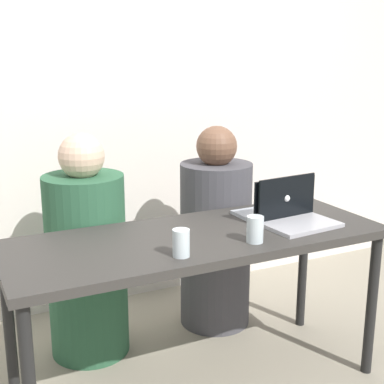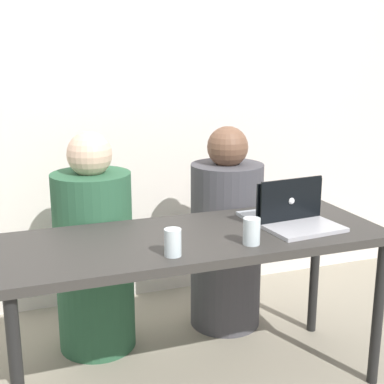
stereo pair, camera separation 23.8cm
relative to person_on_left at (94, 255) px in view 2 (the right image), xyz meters
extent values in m
plane|color=gray|center=(0.37, -0.53, -0.52)|extent=(12.00, 12.00, 0.00)
cube|color=silver|center=(0.37, 0.59, 0.64)|extent=(4.50, 0.10, 2.31)
cube|color=#34312E|center=(0.37, -0.53, 0.22)|extent=(1.70, 0.64, 0.04)
cylinder|color=black|center=(-0.43, -0.80, -0.16)|extent=(0.05, 0.05, 0.71)
cylinder|color=black|center=(1.18, -0.80, -0.16)|extent=(0.05, 0.05, 0.71)
cylinder|color=black|center=(-0.43, -0.26, -0.16)|extent=(0.05, 0.05, 0.71)
cylinder|color=black|center=(1.18, -0.26, -0.16)|extent=(0.05, 0.05, 0.71)
cylinder|color=#2B593C|center=(0.00, 0.00, -0.04)|extent=(0.49, 0.49, 0.95)
sphere|color=beige|center=(0.00, 0.00, 0.53)|extent=(0.23, 0.23, 0.23)
cylinder|color=#454449|center=(0.75, 0.00, -0.04)|extent=(0.50, 0.50, 0.95)
sphere|color=brown|center=(0.75, 0.00, 0.53)|extent=(0.23, 0.23, 0.23)
cube|color=#B3B2B8|center=(0.86, -0.64, 0.25)|extent=(0.35, 0.25, 0.02)
cube|color=black|center=(0.85, -0.52, 0.36)|extent=(0.33, 0.04, 0.20)
sphere|color=white|center=(0.84, -0.51, 0.36)|extent=(0.04, 0.04, 0.04)
cube|color=#ADB3BC|center=(0.84, -0.41, 0.25)|extent=(0.35, 0.21, 0.02)
cube|color=black|center=(0.84, -0.51, 0.35)|extent=(0.35, 0.02, 0.19)
sphere|color=white|center=(0.84, -0.53, 0.35)|extent=(0.03, 0.03, 0.03)
cylinder|color=silver|center=(0.19, -0.74, 0.29)|extent=(0.07, 0.07, 0.11)
cylinder|color=silver|center=(0.19, -0.74, 0.27)|extent=(0.06, 0.06, 0.06)
cylinder|color=silver|center=(0.55, -0.72, 0.29)|extent=(0.07, 0.07, 0.11)
cylinder|color=silver|center=(0.55, -0.72, 0.27)|extent=(0.06, 0.06, 0.06)
camera|label=1|loc=(-0.63, -2.54, 1.01)|focal=50.00mm
camera|label=2|loc=(-0.41, -2.63, 1.01)|focal=50.00mm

